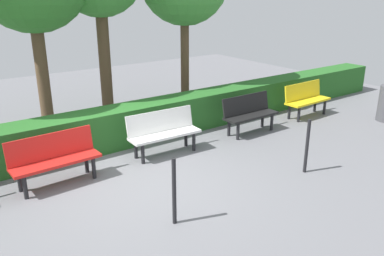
% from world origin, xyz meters
% --- Properties ---
extents(ground_plane, '(19.96, 19.96, 0.00)m').
position_xyz_m(ground_plane, '(0.00, 0.00, 0.00)').
color(ground_plane, slate).
extents(bench_yellow, '(1.37, 0.48, 0.86)m').
position_xyz_m(bench_yellow, '(-5.25, -0.59, 0.48)').
color(bench_yellow, yellow).
rests_on(bench_yellow, ground_plane).
extents(bench_black, '(1.36, 0.46, 0.86)m').
position_xyz_m(bench_black, '(-3.20, -0.55, 0.48)').
color(bench_black, black).
rests_on(bench_black, ground_plane).
extents(bench_white, '(1.48, 0.52, 0.86)m').
position_xyz_m(bench_white, '(-0.96, -0.64, 0.48)').
color(bench_white, white).
rests_on(bench_white, ground_plane).
extents(bench_red, '(1.48, 0.51, 0.86)m').
position_xyz_m(bench_red, '(1.21, -0.60, 0.48)').
color(bench_red, red).
rests_on(bench_red, ground_plane).
extents(hedge_row, '(15.96, 0.70, 0.81)m').
position_xyz_m(hedge_row, '(-0.97, -1.58, 0.41)').
color(hedge_row, '#266023').
rests_on(hedge_row, ground_plane).
extents(railing_post_mid, '(0.06, 0.06, 1.00)m').
position_xyz_m(railing_post_mid, '(-2.56, 1.60, 0.50)').
color(railing_post_mid, black).
rests_on(railing_post_mid, ground_plane).
extents(railing_post_far, '(0.06, 0.06, 1.00)m').
position_xyz_m(railing_post_far, '(0.27, 1.60, 0.50)').
color(railing_post_far, black).
rests_on(railing_post_far, ground_plane).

